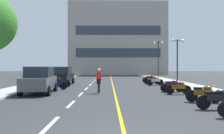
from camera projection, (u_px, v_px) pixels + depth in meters
ground_plane at (110, 83)px, 26.38m from camera, size 140.00×140.00×0.00m
curb_left at (52, 81)px, 29.27m from camera, size 2.40×72.00×0.12m
curb_right at (167, 81)px, 29.50m from camera, size 2.40×72.00×0.12m
lane_dash_0 at (51, 124)px, 7.36m from camera, size 0.14×2.20×0.01m
lane_dash_1 at (71, 104)px, 11.36m from camera, size 0.14×2.20×0.01m
lane_dash_2 at (81, 94)px, 15.35m from camera, size 0.14×2.20×0.01m
lane_dash_3 at (86, 89)px, 19.35m from camera, size 0.14×2.20×0.01m
lane_dash_4 at (90, 85)px, 23.35m from camera, size 0.14×2.20×0.01m
lane_dash_5 at (93, 82)px, 27.35m from camera, size 0.14×2.20×0.01m
lane_dash_6 at (95, 80)px, 31.35m from camera, size 0.14×2.20×0.01m
lane_dash_7 at (96, 79)px, 35.35m from camera, size 0.14×2.20×0.01m
lane_dash_8 at (98, 77)px, 39.35m from camera, size 0.14×2.20×0.01m
lane_dash_9 at (99, 76)px, 43.35m from camera, size 0.14×2.20×0.01m
lane_dash_10 at (99, 76)px, 47.35m from camera, size 0.14×2.20×0.01m
lane_dash_11 at (100, 75)px, 51.35m from camera, size 0.14×2.20×0.01m
centre_line_yellow at (112, 81)px, 29.39m from camera, size 0.12×66.00×0.01m
office_building at (118, 40)px, 53.85m from camera, size 21.79×7.02×16.17m
street_lamp_mid at (177, 50)px, 25.04m from camera, size 1.46×0.36×4.67m
street_lamp_far at (158, 51)px, 34.36m from camera, size 1.46×0.36×5.46m
parked_car_near at (39, 80)px, 15.81m from camera, size 2.16×4.31×1.82m
parked_car_mid at (62, 76)px, 23.81m from camera, size 1.98×4.23×1.82m
motorcycle_1 at (216, 98)px, 9.91m from camera, size 1.70×0.60×0.92m
motorcycle_2 at (203, 93)px, 11.80m from camera, size 1.63×0.81×0.92m
motorcycle_3 at (178, 87)px, 15.28m from camera, size 1.70×0.60×0.92m
motorcycle_4 at (172, 86)px, 16.69m from camera, size 1.70×0.60×0.92m
motorcycle_5 at (56, 84)px, 18.54m from camera, size 1.70×0.60×0.92m
motorcycle_6 at (61, 82)px, 20.72m from camera, size 1.70×0.60×0.92m
motorcycle_7 at (155, 81)px, 22.57m from camera, size 1.68×0.65×0.92m
motorcycle_8 at (152, 80)px, 24.22m from camera, size 1.70×0.60×0.92m
motorcycle_9 at (150, 79)px, 26.14m from camera, size 1.68×0.64×0.92m
cyclist_rider at (99, 80)px, 16.01m from camera, size 0.42×1.77×1.71m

